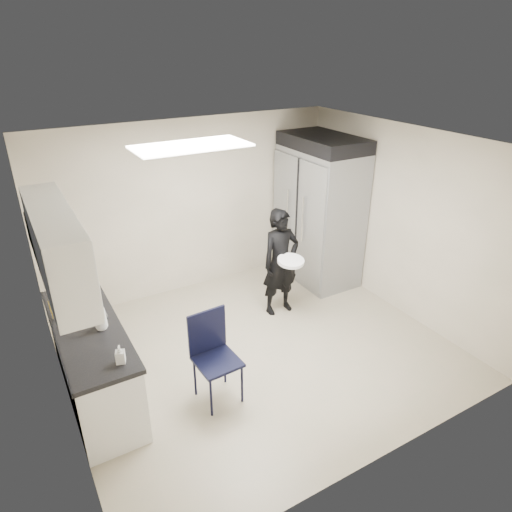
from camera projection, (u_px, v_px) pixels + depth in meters
floor at (259, 349)px, 5.80m from camera, size 4.50×4.50×0.00m
ceiling at (260, 144)px, 4.68m from camera, size 4.50×4.50×0.00m
back_wall at (192, 207)px, 6.80m from camera, size 4.50×0.00×4.50m
left_wall at (51, 311)px, 4.23m from camera, size 0.00×4.00×4.00m
right_wall at (401, 222)px, 6.26m from camera, size 0.00×4.00×4.00m
ceiling_panel at (191, 146)px, 4.73m from camera, size 1.20×0.60×0.02m
lower_counter at (94, 363)px, 4.89m from camera, size 0.60×1.90×0.86m
countertop at (87, 328)px, 4.70m from camera, size 0.64×1.95×0.05m
sink at (84, 317)px, 4.91m from camera, size 0.42×0.40×0.14m
faucet at (62, 310)px, 4.75m from camera, size 0.02×0.02×0.24m
upper_cabinets at (57, 247)px, 4.23m from camera, size 0.35×1.80×0.75m
towel_dispenser at (38, 229)px, 5.19m from camera, size 0.22×0.30×0.35m
notice_sticker_left at (52, 313)px, 4.34m from camera, size 0.00×0.12×0.07m
notice_sticker_right at (49, 306)px, 4.52m from camera, size 0.00×0.12×0.07m
commercial_fridge at (319, 216)px, 7.17m from camera, size 0.80×1.35×2.10m
fridge_compressor at (324, 142)px, 6.67m from camera, size 0.80×1.35×0.20m
folding_chair at (217, 362)px, 4.81m from camera, size 0.46×0.46×0.99m
man_tuxedo at (281, 262)px, 6.32m from camera, size 0.57×0.38×1.54m
bucket_lid at (291, 261)px, 6.07m from camera, size 0.36×0.36×0.05m
soap_bottle_a at (100, 315)px, 4.57m from camera, size 0.16×0.16×0.33m
soap_bottle_b at (120, 354)px, 4.12m from camera, size 0.10×0.11×0.18m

